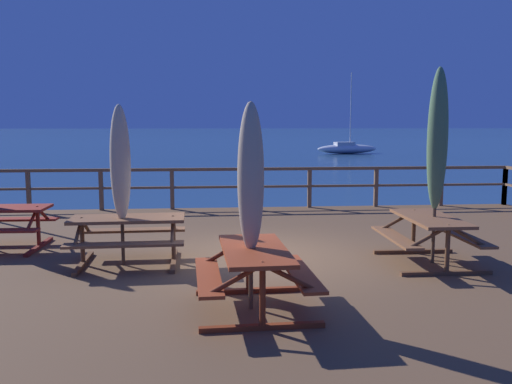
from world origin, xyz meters
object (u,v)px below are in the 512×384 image
(sailboat_distant, at_px, (347,148))
(picnic_table_mid_left, at_px, (255,266))
(patio_umbrella_short_back, at_px, (437,140))
(picnic_table_back_right, at_px, (430,230))
(picnic_table_mid_centre, at_px, (128,230))
(patio_umbrella_tall_back_right, at_px, (251,179))
(patio_umbrella_tall_front, at_px, (120,164))

(sailboat_distant, bearing_deg, picnic_table_mid_left, -105.80)
(patio_umbrella_short_back, bearing_deg, picnic_table_back_right, -169.07)
(picnic_table_mid_centre, distance_m, patio_umbrella_tall_back_right, 3.11)
(patio_umbrella_tall_back_right, bearing_deg, picnic_table_mid_centre, 128.08)
(picnic_table_mid_centre, relative_size, patio_umbrella_short_back, 0.59)
(picnic_table_back_right, xyz_separation_m, picnic_table_mid_centre, (-4.84, 0.39, 0.00))
(picnic_table_mid_left, relative_size, patio_umbrella_tall_front, 0.68)
(picnic_table_back_right, xyz_separation_m, patio_umbrella_tall_back_right, (-3.04, -1.91, 1.05))
(picnic_table_mid_centre, xyz_separation_m, picnic_table_mid_left, (1.85, -2.35, -0.00))
(patio_umbrella_short_back, xyz_separation_m, patio_umbrella_tall_back_right, (-3.11, -1.92, -0.39))
(patio_umbrella_tall_front, relative_size, sailboat_distant, 0.33)
(picnic_table_mid_centre, height_order, patio_umbrella_tall_back_right, patio_umbrella_tall_back_right)
(picnic_table_mid_left, bearing_deg, picnic_table_mid_centre, 128.24)
(picnic_table_back_right, distance_m, sailboat_distant, 44.19)
(picnic_table_mid_left, xyz_separation_m, patio_umbrella_short_back, (3.07, 1.97, 1.44))
(picnic_table_mid_left, distance_m, sailboat_distant, 46.82)
(picnic_table_mid_centre, height_order, picnic_table_mid_left, same)
(picnic_table_mid_left, bearing_deg, patio_umbrella_tall_back_right, 135.67)
(patio_umbrella_tall_front, xyz_separation_m, sailboat_distant, (14.67, 42.77, -1.77))
(picnic_table_mid_left, bearing_deg, picnic_table_back_right, 33.11)
(patio_umbrella_tall_front, height_order, sailboat_distant, sailboat_distant)
(picnic_table_mid_left, distance_m, patio_umbrella_tall_front, 3.17)
(picnic_table_mid_left, relative_size, patio_umbrella_short_back, 0.55)
(picnic_table_mid_centre, distance_m, sailboat_distant, 45.14)
(picnic_table_back_right, distance_m, picnic_table_mid_left, 3.58)
(sailboat_distant, bearing_deg, picnic_table_mid_centre, -108.87)
(picnic_table_back_right, bearing_deg, patio_umbrella_tall_back_right, -147.87)
(picnic_table_back_right, xyz_separation_m, patio_umbrella_tall_front, (-4.92, 0.32, 1.07))
(patio_umbrella_tall_front, bearing_deg, patio_umbrella_short_back, -3.52)
(patio_umbrella_tall_back_right, bearing_deg, picnic_table_mid_left, -44.33)
(picnic_table_back_right, distance_m, patio_umbrella_tall_front, 5.05)
(picnic_table_mid_centre, relative_size, patio_umbrella_tall_back_right, 0.73)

